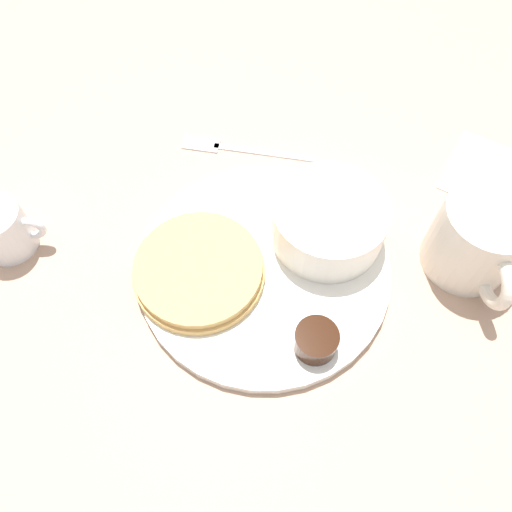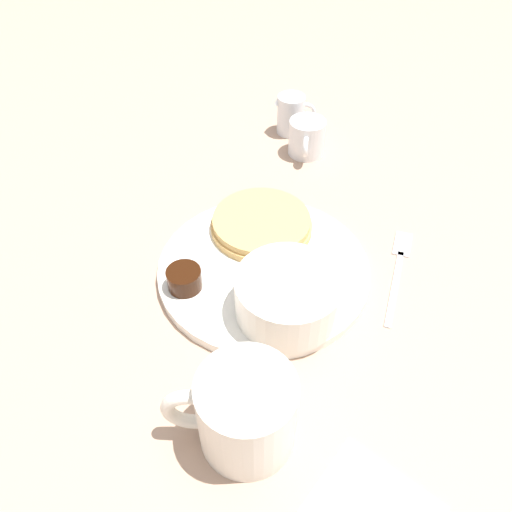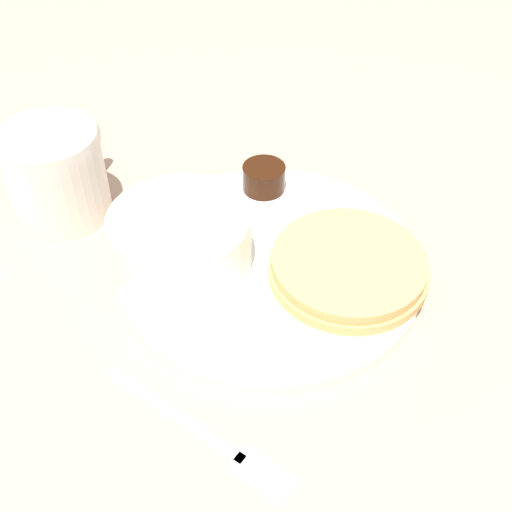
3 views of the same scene
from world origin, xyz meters
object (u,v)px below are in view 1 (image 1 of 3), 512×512
object	(u,v)px
bowl	(329,221)
coffee_mug	(478,240)
creamer_pitcher_near	(2,230)
plate	(264,267)
fork	(233,148)

from	to	relation	value
bowl	coffee_mug	distance (m)	0.14
creamer_pitcher_near	plate	bearing A→B (deg)	-146.67
plate	bowl	bearing A→B (deg)	-111.73
plate	fork	size ratio (longest dim) A/B	1.74
bowl	fork	distance (m)	0.16
plate	fork	bearing A→B (deg)	-37.58
bowl	creamer_pitcher_near	distance (m)	0.31
plate	creamer_pitcher_near	bearing A→B (deg)	33.33
bowl	fork	bearing A→B (deg)	-12.20
plate	coffee_mug	xyz separation A→B (m)	(-0.14, -0.13, 0.04)
coffee_mug	bowl	bearing A→B (deg)	30.16
fork	creamer_pitcher_near	bearing A→B (deg)	70.13
coffee_mug	fork	world-z (taller)	coffee_mug
creamer_pitcher_near	bowl	bearing A→B (deg)	-139.38
coffee_mug	fork	bearing A→B (deg)	7.55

